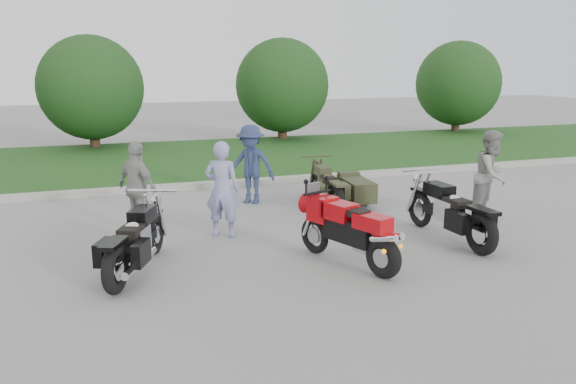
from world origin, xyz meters
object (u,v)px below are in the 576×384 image
object	(u,v)px
cruiser_sidecar	(344,189)
person_grey	(491,175)
sportbike_red	(349,229)
cruiser_right	(453,215)
person_back	(138,187)
person_denim	(251,165)
person_stripe	(222,189)
cruiser_left	(135,244)

from	to	relation	value
cruiser_sidecar	person_grey	xyz separation A→B (m)	(2.28, -1.83, 0.49)
sportbike_red	cruiser_sidecar	world-z (taller)	sportbike_red
cruiser_right	cruiser_sidecar	xyz separation A→B (m)	(-0.71, 2.85, -0.09)
person_grey	person_back	distance (m)	6.70
sportbike_red	person_denim	world-z (taller)	person_denim
cruiser_sidecar	person_stripe	size ratio (longest dim) A/B	1.26
person_grey	cruiser_sidecar	bearing A→B (deg)	112.97
sportbike_red	cruiser_right	size ratio (longest dim) A/B	0.81
sportbike_red	person_stripe	xyz separation A→B (m)	(-1.46, 2.08, 0.28)
sportbike_red	person_back	world-z (taller)	person_back
person_denim	person_back	bearing A→B (deg)	-112.20
person_stripe	person_back	xyz separation A→B (m)	(-1.37, 0.77, -0.02)
cruiser_left	person_back	size ratio (longest dim) A/B	1.30
sportbike_red	cruiser_right	bearing A→B (deg)	-7.48
sportbike_red	person_grey	size ratio (longest dim) A/B	1.12
cruiser_left	person_stripe	size ratio (longest dim) A/B	1.27
person_stripe	person_grey	size ratio (longest dim) A/B	0.97
cruiser_sidecar	person_stripe	xyz separation A→B (m)	(-2.92, -1.29, 0.46)
cruiser_left	cruiser_right	size ratio (longest dim) A/B	0.89
cruiser_left	sportbike_red	bearing A→B (deg)	11.46
person_grey	person_denim	bearing A→B (deg)	117.69
cruiser_left	person_denim	distance (m)	4.54
cruiser_right	person_stripe	size ratio (longest dim) A/B	1.42
cruiser_left	person_stripe	world-z (taller)	person_stripe
sportbike_red	person_back	bearing A→B (deg)	113.90
person_denim	cruiser_right	bearing A→B (deg)	-18.75
cruiser_sidecar	person_stripe	world-z (taller)	person_stripe
person_denim	person_back	distance (m)	2.88
sportbike_red	person_stripe	bearing A→B (deg)	104.19
sportbike_red	person_denim	bearing A→B (deg)	73.66
person_denim	sportbike_red	bearing A→B (deg)	-47.86
sportbike_red	person_back	xyz separation A→B (m)	(-2.83, 2.85, 0.26)
person_stripe	person_denim	size ratio (longest dim) A/B	0.99
person_denim	person_grey	bearing A→B (deg)	3.55
person_grey	cruiser_right	bearing A→B (deg)	-175.13
person_grey	cruiser_left	bearing A→B (deg)	158.94
person_back	cruiser_sidecar	bearing A→B (deg)	-116.22
cruiser_left	cruiser_sidecar	distance (m)	5.26
person_stripe	person_back	bearing A→B (deg)	0.12
cruiser_left	cruiser_right	world-z (taller)	cruiser_right
cruiser_right	person_grey	size ratio (longest dim) A/B	1.38
sportbike_red	person_denim	xyz separation A→B (m)	(-0.34, 4.30, 0.29)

